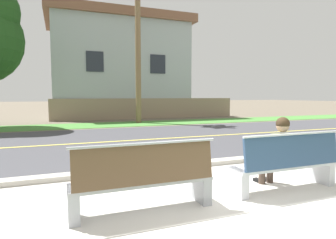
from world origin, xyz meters
The scene contains 11 objects.
ground_plane centered at (0.00, 8.00, 0.00)m, with size 140.00×140.00×0.00m, color #665B4C.
sidewalk_pavement centered at (0.00, 0.40, 0.01)m, with size 44.00×3.60×0.01m, color beige.
curb_edge centered at (0.00, 2.35, 0.06)m, with size 44.00×0.30×0.11m, color #ADA89E.
street_asphalt centered at (0.00, 6.50, 0.00)m, with size 52.00×8.00×0.01m, color #424247.
road_centre_line centered at (0.00, 6.50, 0.01)m, with size 48.00×0.14×0.01m, color #E0CC4C.
far_verge_grass centered at (0.00, 12.25, 0.01)m, with size 48.00×2.80×0.02m, color #478438.
bench_left centered at (-1.24, 0.32, 0.46)m, with size 1.97×0.48×1.01m.
bench_right centered at (1.24, 0.32, 0.46)m, with size 1.97×0.48×1.01m.
seated_person_olive centered at (1.20, 0.49, 0.68)m, with size 0.52×0.68×1.25m.
garden_wall centered at (3.66, 15.64, 0.70)m, with size 13.00×0.36×1.40m, color gray.
house_across_street centered at (2.16, 18.84, 3.78)m, with size 10.28×6.91×7.47m.
Camera 1 is at (-2.31, -3.31, 1.61)m, focal length 30.36 mm.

